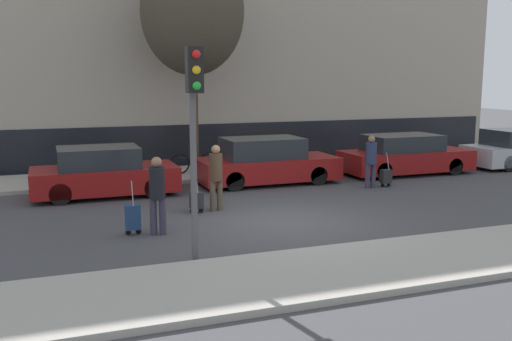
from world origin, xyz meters
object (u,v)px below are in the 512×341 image
(pedestrian_right, at_px, (371,158))
(trolley_right, at_px, (386,176))
(pedestrian_center, at_px, (216,174))
(traffic_light, at_px, (194,112))
(parked_car_0, at_px, (103,173))
(trolley_center, at_px, (196,200))
(parked_car_2, at_px, (405,156))
(trolley_left, at_px, (133,217))
(parked_bicycle, at_px, (195,163))
(pedestrian_left, at_px, (157,191))
(parked_car_1, at_px, (266,162))
(bare_tree_near_crossing, at_px, (192,12))

(pedestrian_right, distance_m, trolley_right, 0.81)
(pedestrian_center, distance_m, traffic_light, 4.61)
(parked_car_0, relative_size, trolley_center, 3.81)
(parked_car_2, xyz_separation_m, pedestrian_center, (-7.87, -3.09, 0.31))
(trolley_left, bearing_deg, parked_car_0, 92.39)
(trolley_right, xyz_separation_m, parked_bicycle, (-5.18, 3.87, 0.16))
(pedestrian_right, relative_size, trolley_right, 1.51)
(trolley_center, xyz_separation_m, traffic_light, (-0.99, -3.87, 2.47))
(pedestrian_left, height_order, trolley_center, pedestrian_left)
(trolley_center, distance_m, pedestrian_right, 6.08)
(parked_car_0, bearing_deg, parked_bicycle, 34.03)
(parked_car_1, height_order, trolley_left, parked_car_1)
(traffic_light, height_order, parked_bicycle, traffic_light)
(parked_car_2, distance_m, parked_bicycle, 7.43)
(trolley_center, height_order, bare_tree_near_crossing, bare_tree_near_crossing)
(traffic_light, bearing_deg, trolley_center, 75.61)
(pedestrian_left, relative_size, trolley_left, 1.43)
(parked_car_0, distance_m, traffic_light, 7.25)
(parked_car_0, xyz_separation_m, parked_car_2, (10.41, 0.18, -0.01))
(trolley_right, relative_size, parked_bicycle, 0.61)
(trolley_left, xyz_separation_m, bare_tree_near_crossing, (3.16, 6.94, 5.17))
(pedestrian_center, relative_size, trolley_right, 1.58)
(parked_car_2, bearing_deg, trolley_right, -136.83)
(pedestrian_left, height_order, parked_bicycle, pedestrian_left)
(trolley_center, bearing_deg, parked_bicycle, 76.27)
(pedestrian_center, distance_m, parked_bicycle, 5.19)
(pedestrian_left, distance_m, parked_bicycle, 7.33)
(pedestrian_center, height_order, trolley_right, pedestrian_center)
(traffic_light, bearing_deg, parked_car_2, 36.78)
(trolley_right, bearing_deg, pedestrian_right, 178.10)
(trolley_center, height_order, pedestrian_right, pedestrian_right)
(parked_car_0, distance_m, parked_bicycle, 3.94)
(trolley_left, xyz_separation_m, pedestrian_right, (7.70, 2.82, 0.54))
(parked_car_1, bearing_deg, trolley_center, -134.67)
(pedestrian_right, bearing_deg, parked_bicycle, -37.93)
(pedestrian_left, relative_size, pedestrian_right, 1.05)
(traffic_light, distance_m, bare_tree_near_crossing, 10.01)
(pedestrian_left, height_order, trolley_left, pedestrian_left)
(parked_car_2, bearing_deg, pedestrian_left, -153.56)
(trolley_left, xyz_separation_m, pedestrian_center, (2.35, 1.55, 0.58))
(parked_car_0, distance_m, parked_car_2, 10.41)
(pedestrian_center, bearing_deg, trolley_center, -179.93)
(trolley_right, relative_size, traffic_light, 0.27)
(trolley_left, height_order, trolley_center, trolley_left)
(parked_car_0, distance_m, trolley_center, 3.61)
(parked_bicycle, relative_size, bare_tree_near_crossing, 0.23)
(parked_car_0, relative_size, trolley_right, 3.78)
(pedestrian_center, bearing_deg, parked_car_1, 42.21)
(pedestrian_left, height_order, bare_tree_near_crossing, bare_tree_near_crossing)
(trolley_left, distance_m, pedestrian_right, 8.22)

